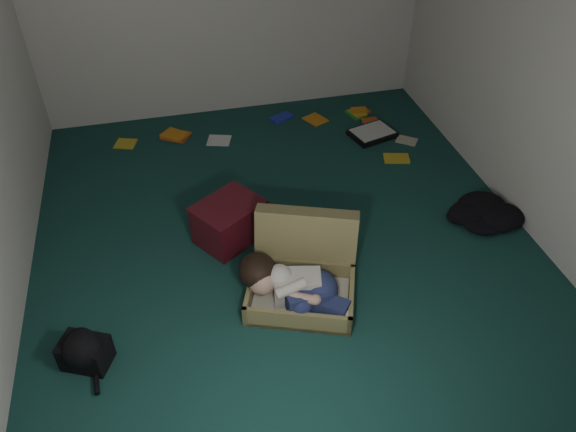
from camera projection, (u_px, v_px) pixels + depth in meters
name	position (u px, v px, depth m)	size (l,w,h in m)	color
floor	(284.00, 237.00, 4.65)	(4.50, 4.50, 0.00)	#163F3A
wall_front	(418.00, 367.00, 2.14)	(4.50, 4.50, 0.00)	white
wall_right	(543.00, 65.00, 4.18)	(4.50, 4.50, 0.00)	white
suitcase	(303.00, 271.00, 4.11)	(0.97, 0.96, 0.56)	olive
person	(293.00, 285.00, 3.94)	(0.74, 0.60, 0.34)	silver
maroon_bin	(229.00, 222.00, 4.53)	(0.65, 0.62, 0.35)	#4B0F18
backpack	(85.00, 352.00, 3.63)	(0.37, 0.30, 0.22)	black
clothing_pile	(484.00, 215.00, 4.76)	(0.47, 0.38, 0.15)	black
paper_tray	(372.00, 133.00, 5.85)	(0.52, 0.44, 0.06)	black
book_scatter	(302.00, 130.00, 5.94)	(3.03, 1.30, 0.02)	gold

